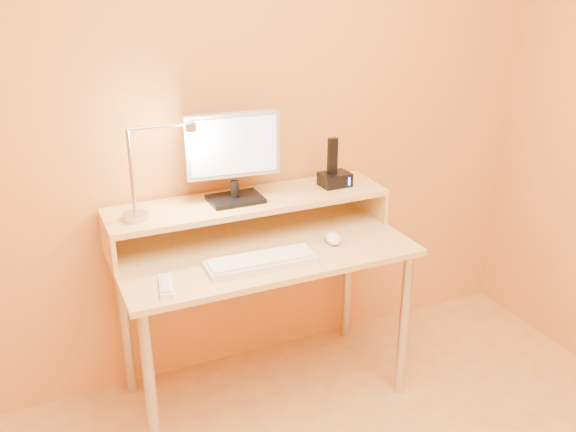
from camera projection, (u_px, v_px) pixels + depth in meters
name	position (u px, v px, depth m)	size (l,w,h in m)	color
wall_back	(233.00, 104.00, 2.61)	(3.00, 0.04, 2.50)	orange
desk_leg_fl	(151.00, 392.00, 2.26)	(0.04, 0.04, 0.69)	#BCBCC0
desk_leg_fr	(404.00, 325.00, 2.68)	(0.04, 0.04, 0.69)	#BCBCC0
desk_leg_bl	(125.00, 324.00, 2.69)	(0.04, 0.04, 0.69)	#BCBCC0
desk_leg_br	(347.00, 276.00, 3.10)	(0.04, 0.04, 0.69)	#BCBCC0
desk_lower	(263.00, 250.00, 2.55)	(1.20, 0.60, 0.03)	#EEC57C
shelf_riser_left	(108.00, 243.00, 2.42)	(0.02, 0.30, 0.14)	#EEC57C
shelf_riser_right	(369.00, 199.00, 2.87)	(0.02, 0.30, 0.14)	#EEC57C
desk_shelf	(249.00, 202.00, 2.61)	(1.20, 0.30, 0.03)	#EEC57C
monitor_foot	(235.00, 199.00, 2.58)	(0.22, 0.16, 0.02)	black
monitor_neck	(235.00, 189.00, 2.56)	(0.04, 0.04, 0.07)	black
monitor_panel	(233.00, 145.00, 2.50)	(0.39, 0.04, 0.26)	#B6B6BE
monitor_back	(231.00, 144.00, 2.52)	(0.35, 0.01, 0.22)	black
monitor_screen	(234.00, 146.00, 2.49)	(0.35, 0.00, 0.23)	#CFDAFF
lamp_base	(136.00, 216.00, 2.40)	(0.10, 0.10, 0.03)	#BCBCC0
lamp_post	(131.00, 173.00, 2.33)	(0.01, 0.01, 0.33)	#BCBCC0
lamp_arm	(159.00, 126.00, 2.31)	(0.01, 0.01, 0.24)	#BCBCC0
lamp_head	(191.00, 127.00, 2.36)	(0.04, 0.04, 0.03)	#BCBCC0
lamp_bulb	(191.00, 131.00, 2.37)	(0.03, 0.03, 0.00)	#FFEAC6
phone_dock	(335.00, 179.00, 2.75)	(0.13, 0.10, 0.06)	black
phone_handset	(333.00, 156.00, 2.70)	(0.04, 0.03, 0.16)	black
phone_led	(349.00, 181.00, 2.72)	(0.01, 0.00, 0.04)	#327FF2
keyboard	(261.00, 262.00, 2.39)	(0.43, 0.14, 0.02)	white
mouse	(333.00, 238.00, 2.58)	(0.06, 0.11, 0.04)	white
remote_control	(166.00, 286.00, 2.22)	(0.04, 0.16, 0.02)	white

